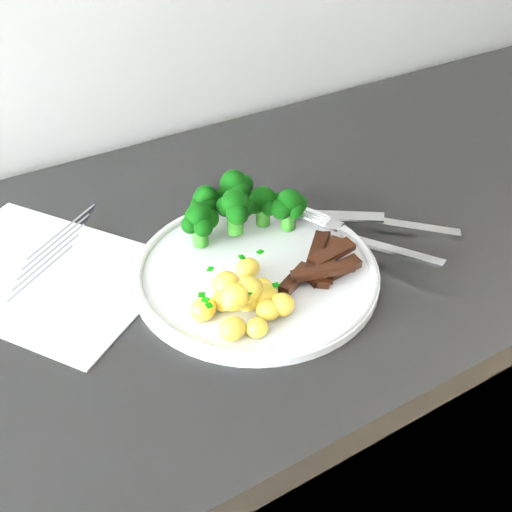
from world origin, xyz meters
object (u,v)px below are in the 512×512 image
Objects in this scene: fork at (370,241)px; knife at (394,226)px; plate at (256,270)px; potatoes at (245,297)px; broccoli at (239,204)px; recipe_paper at (41,274)px; counter at (238,461)px; beef_strips at (323,263)px.

knife is (0.06, 0.02, -0.01)m from fork.
potatoes is (-0.05, -0.05, 0.02)m from plate.
broccoli is 0.17m from fork.
recipe_paper is 1.89× the size of knife.
knife reaches higher than counter.
potatoes is 0.25m from knife.
beef_strips is at bearing 5.50° from potatoes.
plate is 0.15m from fork.
broccoli reaches higher than counter.
plate is (0.22, -0.13, 0.01)m from recipe_paper.
broccoli is 0.13m from beef_strips.
counter is 0.51m from fork.
potatoes is (0.17, -0.19, 0.03)m from recipe_paper.
fork is at bearing -34.98° from counter.
broccoli is 1.42× the size of potatoes.
knife is (0.42, -0.15, 0.01)m from recipe_paper.
beef_strips is 0.60× the size of fork.
plate is at bearing 166.56° from fork.
knife is at bearing 9.00° from potatoes.
beef_strips is 0.61× the size of knife.
plate is at bearing 175.99° from knife.
fork reaches higher than plate.
plate is 0.07m from potatoes.
broccoli is 0.15m from potatoes.
recipe_paper is at bearing 162.51° from counter.
broccoli is (0.02, 0.01, 0.52)m from counter.
counter is 15.50× the size of broccoli.
beef_strips is (0.07, -0.04, 0.01)m from plate.
broccoli is (0.02, 0.08, 0.04)m from plate.
counter is at bearing -145.41° from broccoli.
broccoli is at bearing 152.52° from knife.
broccoli is 0.20m from knife.
beef_strips is (0.29, -0.18, 0.02)m from recipe_paper.
fork reaches higher than recipe_paper.
plate is 0.09m from broccoli.
beef_strips is at bearing -174.04° from fork.
knife is (0.18, -0.09, -0.04)m from broccoli.
plate is at bearing -106.40° from broccoli.
broccoli is 0.86× the size of knife.
potatoes is 0.11m from beef_strips.
plate is 2.60× the size of potatoes.
counter is at bearing 158.42° from knife.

